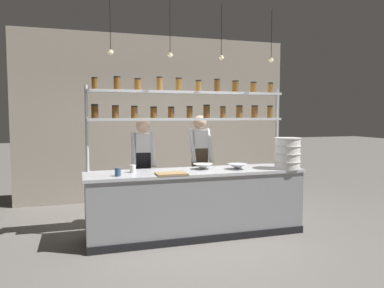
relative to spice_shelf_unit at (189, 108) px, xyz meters
The scene contains 13 objects.
ground_plane 1.82m from the spice_shelf_unit, 90.01° to the right, with size 40.00×40.00×0.00m, color slate.
back_wall 2.17m from the spice_shelf_unit, 90.00° to the left, with size 5.46×0.12×3.26m, color #9E9384.
prep_counter 1.37m from the spice_shelf_unit, 90.01° to the right, with size 3.06×0.76×0.92m.
spice_shelf_unit is the anchor object (origin of this frame).
chef_left 1.11m from the spice_shelf_unit, 152.19° to the left, with size 0.38×0.30×1.64m.
chef_center 0.96m from the spice_shelf_unit, 53.14° to the left, with size 0.37×0.30×1.69m.
container_stack 1.56m from the spice_shelf_unit, 23.31° to the right, with size 0.38×0.38×0.45m.
cutting_board 1.12m from the spice_shelf_unit, 125.46° to the right, with size 0.40×0.26×0.02m.
prep_bowl_near_left 1.10m from the spice_shelf_unit, 33.49° to the right, with size 0.29×0.29×0.08m.
prep_bowl_center_front 0.88m from the spice_shelf_unit, 62.37° to the right, with size 0.29×0.29×0.08m.
serving_cup_front 1.22m from the spice_shelf_unit, 163.59° to the right, with size 0.08×0.08×0.10m.
serving_cup_by_board 1.46m from the spice_shelf_unit, 155.12° to the right, with size 0.08×0.08×0.10m.
pendant_light_row 0.82m from the spice_shelf_unit, 89.49° to the right, with size 2.37×0.07×0.75m.
Camera 1 is at (-1.59, -4.93, 1.69)m, focal length 35.00 mm.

